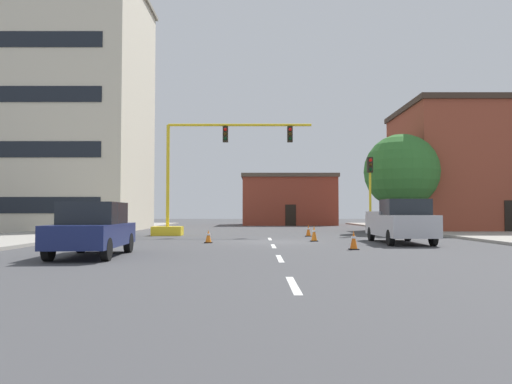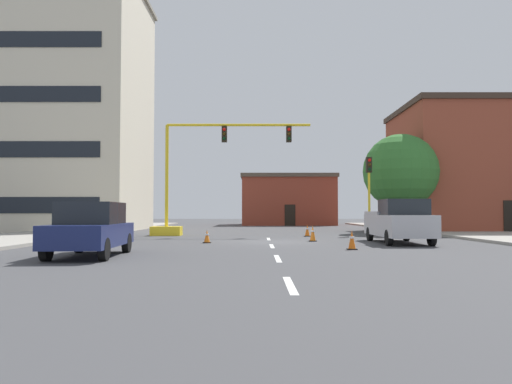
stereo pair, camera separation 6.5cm
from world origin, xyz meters
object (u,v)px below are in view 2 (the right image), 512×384
Objects in this scene: sedan_navy_near_left at (92,229)px; traffic_light_pole_right at (370,178)px; pickup_truck_silver at (400,222)px; traffic_cone_roadside_c at (208,236)px; tree_right_mid at (402,171)px; traffic_cone_roadside_a at (308,230)px; traffic_cone_roadside_b at (353,240)px; traffic_signal_gantry at (188,198)px; traffic_cone_roadside_d at (314,233)px.

traffic_light_pole_right is at bearing 49.69° from sedan_navy_near_left.
pickup_truck_silver is 8.81m from traffic_cone_roadside_c.
tree_right_mid reaches higher than traffic_light_pole_right.
traffic_cone_roadside_a is 1.16× the size of traffic_cone_roadside_c.
traffic_signal_gantry is at bearing 124.54° from traffic_cone_roadside_b.
traffic_cone_roadside_d reaches higher than traffic_cone_roadside_a.
traffic_cone_roadside_a is at bearing -160.43° from traffic_light_pole_right.
traffic_cone_roadside_a is 8.07m from traffic_cone_roadside_c.
traffic_light_pole_right is 12.34m from traffic_cone_roadside_c.
traffic_cone_roadside_a is at bearing -9.01° from traffic_signal_gantry.
traffic_signal_gantry is 14.45m from tree_right_mid.
traffic_cone_roadside_b is at bearing -126.53° from pickup_truck_silver.
traffic_signal_gantry is at bearing 104.76° from traffic_cone_roadside_c.
traffic_cone_roadside_d is (-3.77, 1.41, -0.59)m from pickup_truck_silver.
traffic_cone_roadside_b is (-6.15, -14.60, -3.82)m from tree_right_mid.
traffic_cone_roadside_d reaches higher than traffic_cone_roadside_b.
sedan_navy_near_left is at bearing -94.58° from traffic_signal_gantry.
traffic_signal_gantry reaches higher than traffic_cone_roadside_d.
traffic_signal_gantry reaches higher than traffic_cone_roadside_c.
traffic_cone_roadside_a reaches higher than traffic_cone_roadside_c.
traffic_light_pole_right is 12.49m from traffic_cone_roadside_b.
traffic_cone_roadside_b is at bearing -80.65° from traffic_cone_roadside_d.
tree_right_mid is 9.19× the size of traffic_cone_roadside_b.
traffic_signal_gantry is 13.71× the size of traffic_cone_roadside_a.
traffic_signal_gantry is at bearing -166.84° from tree_right_mid.
traffic_light_pole_right is at bearing 39.30° from traffic_cone_roadside_c.
pickup_truck_silver reaches higher than traffic_cone_roadside_c.
traffic_cone_roadside_b is at bearing -34.65° from traffic_cone_roadside_c.
tree_right_mid is 1.46× the size of sedan_navy_near_left.
traffic_cone_roadside_c is at bearing 145.35° from traffic_cone_roadside_b.
sedan_navy_near_left is 7.58m from traffic_cone_roadside_c.
pickup_truck_silver reaches higher than traffic_cone_roadside_d.
traffic_cone_roadside_d is (-0.24, -4.89, 0.04)m from traffic_cone_roadside_a.
traffic_signal_gantry is 13.26× the size of traffic_cone_roadside_b.
sedan_navy_near_left is 6.50× the size of traffic_cone_roadside_a.
traffic_cone_roadside_b is (7.80, -11.34, -1.92)m from traffic_signal_gantry.
pickup_truck_silver is 4.90m from traffic_cone_roadside_b.
traffic_cone_roadside_a is 4.89m from traffic_cone_roadside_d.
traffic_cone_roadside_c is 5.17m from traffic_cone_roadside_d.
pickup_truck_silver is at bearing -20.56° from traffic_cone_roadside_d.
traffic_cone_roadside_b is (-2.89, -3.90, -0.62)m from pickup_truck_silver.
tree_right_mid is 11.63m from pickup_truck_silver.
tree_right_mid reaches higher than traffic_cone_roadside_d.
tree_right_mid is 16.46m from traffic_cone_roadside_c.
tree_right_mid is at bearing 49.14° from sedan_navy_near_left.
traffic_light_pole_right reaches higher than traffic_cone_roadside_a.
traffic_cone_roadside_c is at bearing -140.70° from traffic_light_pole_right.
pickup_truck_silver is 7.25m from traffic_cone_roadside_a.
sedan_navy_near_left is 7.53× the size of traffic_cone_roadside_c.
tree_right_mid is at bearing 46.64° from traffic_light_pole_right.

